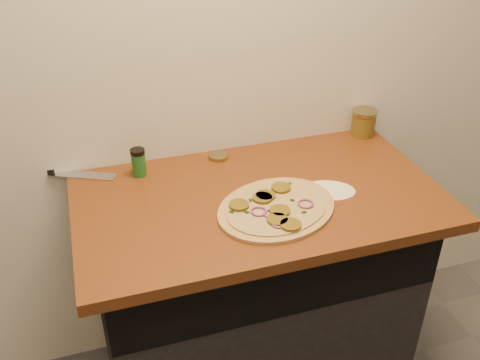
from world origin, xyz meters
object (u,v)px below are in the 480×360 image
object	(u,v)px
salsa_jar	(364,123)
chefs_knife	(58,172)
spice_shaker	(139,162)
pizza	(276,208)

from	to	relation	value
salsa_jar	chefs_knife	bearing A→B (deg)	177.69
chefs_knife	salsa_jar	distance (m)	1.16
chefs_knife	spice_shaker	world-z (taller)	spice_shaker
chefs_knife	salsa_jar	world-z (taller)	salsa_jar
pizza	spice_shaker	world-z (taller)	spice_shaker
pizza	spice_shaker	bearing A→B (deg)	137.37
salsa_jar	pizza	bearing A→B (deg)	-142.86
chefs_knife	spice_shaker	size ratio (longest dim) A/B	3.31
pizza	chefs_knife	world-z (taller)	pizza
pizza	spice_shaker	xyz separation A→B (m)	(-0.38, 0.35, 0.04)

